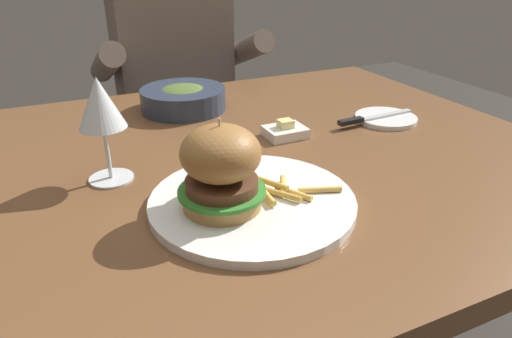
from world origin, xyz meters
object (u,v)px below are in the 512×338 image
object	(u,v)px
burger_sandwich	(221,168)
wine_glass	(100,107)
diner_person	(177,115)
main_plate	(252,202)
table_knife	(369,118)
bread_plate	(386,118)
butter_dish	(285,131)
soup_bowl	(183,98)

from	to	relation	value
burger_sandwich	wine_glass	size ratio (longest dim) A/B	0.77
wine_glass	burger_sandwich	bearing A→B (deg)	-54.70
wine_glass	diner_person	distance (m)	0.88
main_plate	table_knife	distance (m)	0.43
burger_sandwich	table_knife	xyz separation A→B (m)	(0.43, 0.22, -0.06)
burger_sandwich	diner_person	distance (m)	1.00
burger_sandwich	table_knife	world-z (taller)	burger_sandwich
bread_plate	table_knife	xyz separation A→B (m)	(-0.05, -0.00, 0.01)
wine_glass	butter_dish	distance (m)	0.37
table_knife	soup_bowl	xyz separation A→B (m)	(-0.34, 0.27, 0.01)
burger_sandwich	soup_bowl	distance (m)	0.49
burger_sandwich	wine_glass	distance (m)	0.23
table_knife	diner_person	xyz separation A→B (m)	(-0.24, 0.73, -0.19)
table_knife	diner_person	size ratio (longest dim) A/B	0.17
main_plate	butter_dish	xyz separation A→B (m)	(0.18, 0.22, 0.00)
bread_plate	soup_bowl	xyz separation A→B (m)	(-0.39, 0.26, 0.02)
bread_plate	table_knife	bearing A→B (deg)	-176.87
soup_bowl	diner_person	size ratio (longest dim) A/B	0.17
burger_sandwich	soup_bowl	world-z (taller)	burger_sandwich
bread_plate	table_knife	size ratio (longest dim) A/B	0.68
main_plate	wine_glass	distance (m)	0.28
burger_sandwich	butter_dish	world-z (taller)	burger_sandwich
main_plate	butter_dish	distance (m)	0.28
wine_glass	soup_bowl	bearing A→B (deg)	54.18
burger_sandwich	butter_dish	distance (m)	0.33
butter_dish	table_knife	bearing A→B (deg)	-3.39
burger_sandwich	bread_plate	distance (m)	0.53
bread_plate	diner_person	size ratio (longest dim) A/B	0.12
main_plate	soup_bowl	distance (m)	0.48
wine_glass	diner_person	bearing A→B (deg)	67.28
burger_sandwich	diner_person	size ratio (longest dim) A/B	0.11
burger_sandwich	table_knife	bearing A→B (deg)	26.90
burger_sandwich	wine_glass	world-z (taller)	wine_glass
soup_bowl	bread_plate	bearing A→B (deg)	-34.15
main_plate	diner_person	bearing A→B (deg)	81.44
table_knife	diner_person	world-z (taller)	diner_person
main_plate	wine_glass	bearing A→B (deg)	135.06
burger_sandwich	butter_dish	bearing A→B (deg)	45.39
butter_dish	diner_person	bearing A→B (deg)	92.73
soup_bowl	diner_person	xyz separation A→B (m)	(0.10, 0.46, -0.20)
wine_glass	main_plate	bearing A→B (deg)	-44.94
bread_plate	butter_dish	xyz separation A→B (m)	(-0.25, 0.01, 0.01)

